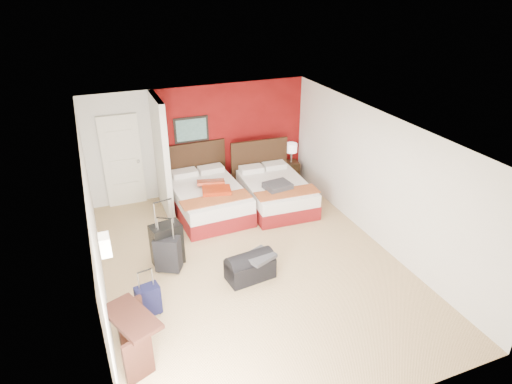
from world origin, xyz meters
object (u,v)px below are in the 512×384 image
suitcase_navy (149,302)px  table_lamp (291,153)px  bed_right (276,194)px  desk (134,337)px  red_suitcase_open (214,187)px  suitcase_black (167,246)px  suitcase_charcoal (168,255)px  bed_left (208,200)px  duffel_bag (250,268)px  nightstand (291,171)px

suitcase_navy → table_lamp: bearing=30.9°
bed_right → desk: desk is taller
table_lamp → desk: table_lamp is taller
bed_right → red_suitcase_open: size_ratio=2.34×
suitcase_black → desk: bearing=-125.1°
bed_right → suitcase_charcoal: bearing=-148.1°
bed_left → duffel_bag: 2.47m
bed_right → red_suitcase_open: 1.44m
bed_left → table_lamp: size_ratio=4.18×
red_suitcase_open → suitcase_navy: 3.25m
bed_right → suitcase_navy: 4.09m
bed_left → suitcase_navy: bearing=-124.8°
duffel_bag → red_suitcase_open: bearing=80.9°
bed_right → nightstand: 1.35m
bed_right → nightstand: bed_right is taller
suitcase_black → desk: suitcase_black is taller
desk → bed_right: bearing=20.5°
suitcase_navy → desk: 0.86m
suitcase_navy → duffel_bag: bearing=-1.2°
bed_left → suitcase_charcoal: suitcase_charcoal is taller
bed_right → bed_left: bearing=174.1°
suitcase_black → suitcase_navy: 1.30m
bed_right → red_suitcase_open: (-1.38, 0.12, 0.37)m
red_suitcase_open → suitcase_charcoal: size_ratio=1.27×
nightstand → suitcase_navy: 5.41m
bed_left → desk: bearing=-122.5°
nightstand → duffel_bag: bearing=-119.0°
bed_right → suitcase_black: (-2.68, -1.34, 0.11)m
suitcase_black → nightstand: bearing=21.9°
bed_right → suitcase_black: size_ratio=2.41×
nightstand → suitcase_charcoal: size_ratio=0.81×
bed_left → suitcase_black: bearing=-130.0°
red_suitcase_open → suitcase_navy: bearing=-111.7°
bed_left → suitcase_navy: bed_left is taller
red_suitcase_open → suitcase_black: 1.98m
bed_left → bed_right: bearing=-11.0°
table_lamp → suitcase_navy: table_lamp is taller
nightstand → suitcase_navy: size_ratio=1.05×
red_suitcase_open → suitcase_black: bearing=-118.5°
bed_right → table_lamp: table_lamp is taller
suitcase_charcoal → duffel_bag: bearing=-1.4°
duffel_bag → suitcase_navy: bearing=-177.9°
suitcase_black → suitcase_charcoal: suitcase_black is taller
duffel_bag → suitcase_charcoal: bearing=142.7°
bed_right → suitcase_black: 3.00m
suitcase_charcoal → table_lamp: bearing=64.5°
bed_right → duffel_bag: size_ratio=2.35×
suitcase_black → suitcase_navy: size_ratio=1.60×
bed_right → duffel_bag: bed_right is taller
red_suitcase_open → duffel_bag: bearing=-79.2°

